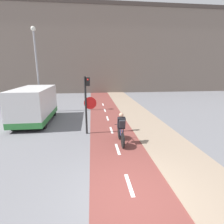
# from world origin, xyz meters

# --- Properties ---
(ground_plane) EXTENTS (120.00, 120.00, 0.00)m
(ground_plane) POSITION_xyz_m (0.00, 0.00, 0.00)
(ground_plane) COLOR slate
(bike_lane) EXTENTS (2.47, 60.00, 0.02)m
(bike_lane) POSITION_xyz_m (0.00, 0.01, 0.01)
(bike_lane) COLOR brown
(bike_lane) RESTS_ON ground_plane
(sidewalk_strip) EXTENTS (2.40, 60.00, 0.05)m
(sidewalk_strip) POSITION_xyz_m (2.44, 0.00, 0.03)
(sidewalk_strip) COLOR gray
(sidewalk_strip) RESTS_ON ground_plane
(building_row_background) EXTENTS (60.00, 5.20, 12.29)m
(building_row_background) POSITION_xyz_m (0.00, 24.25, 6.16)
(building_row_background) COLOR slate
(building_row_background) RESTS_ON ground_plane
(traffic_light_pole) EXTENTS (0.67, 0.25, 3.15)m
(traffic_light_pole) POSITION_xyz_m (-1.34, 5.17, 1.95)
(traffic_light_pole) COLOR black
(traffic_light_pole) RESTS_ON ground_plane
(street_lamp_far) EXTENTS (0.36, 0.36, 6.62)m
(street_lamp_far) POSITION_xyz_m (-5.33, 10.70, 4.06)
(street_lamp_far) COLOR gray
(street_lamp_far) RESTS_ON ground_plane
(cyclist_near) EXTENTS (0.46, 1.74, 1.54)m
(cyclist_near) POSITION_xyz_m (0.26, 3.63, 0.72)
(cyclist_near) COLOR black
(cyclist_near) RESTS_ON ground_plane
(van) EXTENTS (2.04, 4.55, 2.30)m
(van) POSITION_xyz_m (-4.92, 7.81, 1.14)
(van) COLOR silver
(van) RESTS_ON ground_plane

